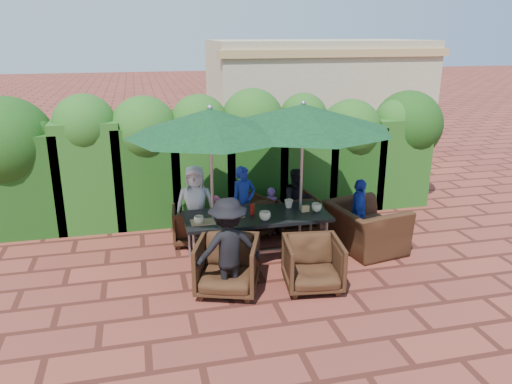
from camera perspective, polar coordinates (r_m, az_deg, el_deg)
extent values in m
plane|color=brown|center=(7.75, -0.13, -8.36)|extent=(80.00, 80.00, 0.00)
cube|color=black|center=(7.65, 0.09, -2.79)|extent=(2.22, 0.90, 0.05)
cube|color=gray|center=(7.89, 0.08, -6.91)|extent=(2.02, 0.05, 0.05)
cylinder|color=gray|center=(7.32, -7.01, -7.11)|extent=(0.05, 0.05, 0.70)
cylinder|color=gray|center=(7.96, -7.61, -5.02)|extent=(0.05, 0.05, 0.70)
cylinder|color=gray|center=(7.77, 7.98, -5.63)|extent=(0.05, 0.05, 0.70)
cylinder|color=gray|center=(8.37, 6.26, -3.79)|extent=(0.05, 0.05, 0.70)
cylinder|color=gray|center=(7.76, -4.79, -8.26)|extent=(0.44, 0.44, 0.03)
cylinder|color=gray|center=(7.32, -5.03, 0.10)|extent=(0.04, 0.04, 2.40)
cone|color=black|center=(7.08, -5.25, 7.99)|extent=(2.40, 2.40, 0.38)
sphere|color=gray|center=(7.05, -5.30, 9.59)|extent=(0.08, 0.08, 0.08)
cylinder|color=gray|center=(8.17, 4.95, -6.89)|extent=(0.44, 0.44, 0.03)
cylinder|color=gray|center=(7.75, 5.18, 1.10)|extent=(0.04, 0.04, 2.40)
cone|color=black|center=(7.52, 5.40, 8.56)|extent=(2.72, 2.72, 0.38)
sphere|color=gray|center=(7.49, 5.44, 10.07)|extent=(0.08, 0.08, 0.08)
imported|color=black|center=(8.50, -7.20, -3.51)|extent=(0.73, 0.69, 0.70)
imported|color=black|center=(8.70, -1.19, -2.62)|extent=(0.95, 0.93, 0.76)
imported|color=black|center=(8.94, 4.34, -2.18)|extent=(0.75, 0.71, 0.74)
imported|color=black|center=(6.87, -3.31, -8.12)|extent=(1.02, 0.98, 0.84)
imported|color=black|center=(7.00, 6.53, -7.92)|extent=(0.85, 0.81, 0.79)
imported|color=black|center=(8.29, 12.46, -3.16)|extent=(0.95, 1.28, 1.02)
imported|color=silver|center=(8.35, -6.94, -1.49)|extent=(0.73, 0.51, 1.35)
imported|color=#1E34A7|center=(8.57, -1.42, -1.17)|extent=(0.55, 0.49, 1.26)
imported|color=black|center=(8.71, 4.76, -1.17)|extent=(0.60, 0.39, 1.19)
imported|color=black|center=(6.62, -3.21, -6.48)|extent=(0.93, 0.50, 1.40)
imported|color=#1E34A7|center=(8.34, 11.62, -2.44)|extent=(0.60, 0.76, 1.17)
imported|color=#F1558D|center=(8.62, -4.44, -2.88)|extent=(0.29, 0.24, 0.76)
imported|color=#8A54B6|center=(8.79, 1.75, -2.17)|extent=(0.37, 0.35, 0.83)
imported|color=#258745|center=(11.53, 1.86, 5.12)|extent=(1.70, 0.75, 1.76)
imported|color=#F1558D|center=(12.02, 6.51, 5.10)|extent=(0.79, 0.51, 1.58)
imported|color=gray|center=(12.53, 10.76, 6.00)|extent=(1.29, 1.04, 1.83)
imported|color=beige|center=(7.33, -6.55, -3.19)|extent=(0.15, 0.15, 0.12)
imported|color=beige|center=(7.65, -4.53, -2.09)|extent=(0.15, 0.15, 0.15)
imported|color=beige|center=(7.41, 1.02, -2.74)|extent=(0.17, 0.17, 0.13)
imported|color=beige|center=(7.95, 3.76, -1.34)|extent=(0.14, 0.14, 0.13)
imported|color=beige|center=(7.83, 6.94, -1.77)|extent=(0.16, 0.16, 0.13)
cylinder|color=#B20C0A|center=(7.62, -0.48, -2.02)|extent=(0.04, 0.04, 0.17)
cylinder|color=#4C230C|center=(7.64, -0.30, -1.96)|extent=(0.04, 0.04, 0.17)
cube|color=#9D764C|center=(7.37, -6.10, -3.44)|extent=(0.35, 0.25, 0.02)
cube|color=tan|center=(7.54, -1.74, -2.52)|extent=(0.12, 0.06, 0.10)
cube|color=tan|center=(7.80, 5.64, -1.90)|extent=(0.12, 0.06, 0.10)
cube|color=#16370F|center=(9.60, -24.33, 0.97)|extent=(1.15, 0.95, 1.79)
sphere|color=#16370F|center=(9.42, -24.95, 5.60)|extent=(0.97, 0.97, 0.97)
cube|color=#16370F|center=(9.43, -18.45, 1.92)|extent=(1.15, 0.95, 1.96)
sphere|color=#16370F|center=(9.24, -18.98, 7.18)|extent=(1.11, 1.11, 1.11)
cube|color=#16370F|center=(9.41, -12.35, 2.01)|extent=(1.15, 0.95, 1.84)
sphere|color=#16370F|center=(9.22, -12.69, 6.93)|extent=(1.22, 1.22, 1.22)
cube|color=#16370F|center=(9.46, -6.30, 2.65)|extent=(1.15, 0.95, 1.92)
sphere|color=#16370F|center=(9.27, -6.49, 7.78)|extent=(1.07, 1.07, 1.07)
cube|color=#16370F|center=(9.62, -0.39, 3.12)|extent=(1.15, 0.95, 1.95)
sphere|color=#16370F|center=(9.44, -0.40, 8.26)|extent=(1.17, 1.17, 1.17)
cube|color=#16370F|center=(9.89, 5.28, 3.48)|extent=(1.15, 0.95, 1.96)
sphere|color=#16370F|center=(9.71, 5.43, 8.53)|extent=(0.92, 0.92, 0.92)
cube|color=#16370F|center=(10.28, 10.55, 2.95)|extent=(1.15, 0.95, 1.66)
sphere|color=#16370F|center=(10.12, 10.79, 6.96)|extent=(1.22, 1.22, 1.22)
cube|color=#16370F|center=(10.70, 15.49, 3.54)|extent=(1.15, 0.95, 1.79)
sphere|color=#16370F|center=(10.54, 15.85, 7.73)|extent=(0.93, 0.93, 0.93)
sphere|color=#16370F|center=(9.60, -26.52, 5.03)|extent=(1.60, 1.60, 1.60)
sphere|color=#16370F|center=(10.79, 16.96, 7.36)|extent=(1.40, 1.40, 1.40)
cube|color=tan|center=(14.79, 6.96, 10.65)|extent=(6.00, 3.00, 3.20)
cube|color=tan|center=(13.34, 9.39, 15.39)|extent=(6.20, 0.25, 0.20)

